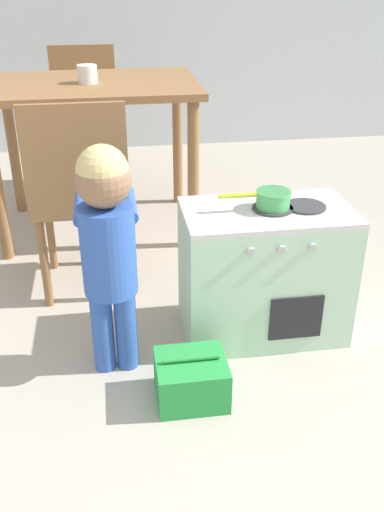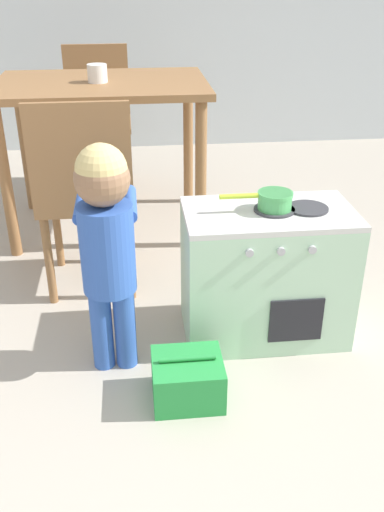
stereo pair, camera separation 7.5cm
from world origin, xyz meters
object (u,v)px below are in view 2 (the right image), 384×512
object	(u,v)px
toy_basket	(188,379)
cup_on_table	(97,73)
dining_table	(102,105)
dining_chair_near	(86,193)
child_figure	(106,232)
play_kitchen	(266,274)
toy_pot	(274,199)
dining_chair_far	(98,114)

from	to	relation	value
toy_basket	cup_on_table	xyz separation A→B (m)	(-0.29, 1.42, 0.74)
dining_table	dining_chair_near	bearing A→B (deg)	-95.36
cup_on_table	child_figure	bearing A→B (deg)	-87.56
play_kitchen	dining_chair_near	bearing A→B (deg)	149.09
toy_pot	dining_chair_near	size ratio (longest dim) A/B	0.31
child_figure	dining_chair_near	bearing A→B (deg)	100.56
dining_chair_near	cup_on_table	bearing A→B (deg)	85.50
dining_table	dining_chair_near	world-z (taller)	dining_chair_near
play_kitchen	toy_basket	xyz separation A→B (m)	(-0.33, -0.36, -0.18)
toy_pot	child_figure	distance (m)	0.61
toy_basket	cup_on_table	world-z (taller)	cup_on_table
dining_table	cup_on_table	xyz separation A→B (m)	(-0.01, -0.03, 0.16)
child_figure	cup_on_table	world-z (taller)	cup_on_table
toy_basket	child_figure	bearing A→B (deg)	138.81
child_figure	toy_basket	size ratio (longest dim) A/B	3.55
toy_pot	toy_basket	size ratio (longest dim) A/B	1.13
cup_on_table	dining_chair_far	bearing A→B (deg)	93.98
play_kitchen	dining_chair_near	size ratio (longest dim) A/B	0.72
child_figure	cup_on_table	xyz separation A→B (m)	(-0.05, 1.20, 0.29)
dining_table	dining_chair_near	size ratio (longest dim) A/B	1.23
play_kitchen	dining_chair_near	world-z (taller)	dining_chair_near
dining_table	dining_chair_far	xyz separation A→B (m)	(-0.06, 0.66, -0.20)
play_kitchen	child_figure	world-z (taller)	child_figure
toy_basket	dining_chair_far	world-z (taller)	dining_chair_far
toy_pot	play_kitchen	bearing A→B (deg)	-177.19
play_kitchen	dining_table	bearing A→B (deg)	119.57
toy_basket	play_kitchen	bearing A→B (deg)	46.74
play_kitchen	cup_on_table	xyz separation A→B (m)	(-0.63, 1.06, 0.56)
cup_on_table	dining_chair_near	bearing A→B (deg)	-94.50
toy_basket	dining_chair_near	world-z (taller)	dining_chair_near
toy_basket	dining_table	distance (m)	1.58
dining_chair_near	toy_pot	bearing A→B (deg)	-30.52
dining_chair_near	toy_basket	bearing A→B (deg)	-65.66
play_kitchen	cup_on_table	size ratio (longest dim) A/B	6.43
toy_basket	dining_table	xyz separation A→B (m)	(-0.28, 1.44, 0.58)
toy_basket	toy_pot	bearing A→B (deg)	45.94
dining_table	dining_chair_far	world-z (taller)	dining_chair_far
toy_basket	dining_chair_far	xyz separation A→B (m)	(-0.34, 2.10, 0.38)
dining_table	dining_chair_far	distance (m)	0.69
play_kitchen	dining_chair_far	xyz separation A→B (m)	(-0.68, 1.74, 0.20)
toy_basket	cup_on_table	bearing A→B (deg)	101.72
dining_chair_far	child_figure	bearing A→B (deg)	93.00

